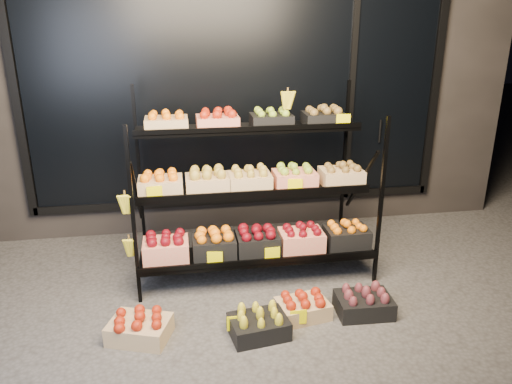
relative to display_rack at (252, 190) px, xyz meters
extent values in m
plane|color=#514F4C|center=(0.02, -0.60, -0.79)|extent=(24.00, 24.00, 0.00)
cube|color=#2D2826|center=(0.02, 2.00, 0.96)|extent=(6.00, 2.00, 3.50)
cube|color=black|center=(0.02, 0.98, 0.76)|extent=(4.20, 0.04, 2.40)
cube|color=black|center=(0.02, 0.96, -0.45)|extent=(4.30, 0.06, 0.08)
cube|color=black|center=(-2.13, 0.96, 0.76)|extent=(0.08, 0.06, 2.50)
cube|color=black|center=(2.17, 0.96, 0.76)|extent=(0.08, 0.06, 2.50)
cube|color=black|center=(1.22, 0.96, 0.76)|extent=(0.06, 0.06, 2.50)
cylinder|color=black|center=(1.57, 0.93, 0.26)|extent=(0.02, 0.02, 0.25)
cube|color=black|center=(-1.01, -0.42, -0.04)|extent=(0.03, 0.03, 1.50)
cube|color=black|center=(1.04, -0.42, -0.04)|extent=(0.03, 0.03, 1.50)
cube|color=black|center=(-1.01, 0.55, 0.04)|extent=(0.03, 0.03, 1.66)
cube|color=black|center=(1.04, 0.55, 0.04)|extent=(0.03, 0.03, 1.66)
cube|color=black|center=(0.02, -0.25, -0.52)|extent=(2.05, 0.42, 0.03)
cube|color=black|center=(0.02, -0.45, -0.49)|extent=(2.05, 0.02, 0.05)
cube|color=black|center=(0.02, 0.05, -0.02)|extent=(2.05, 0.40, 0.03)
cube|color=black|center=(0.02, -0.14, 0.01)|extent=(2.05, 0.02, 0.05)
cube|color=black|center=(0.02, 0.35, 0.48)|extent=(2.05, 0.40, 0.03)
cube|color=black|center=(0.02, 0.16, 0.51)|extent=(2.05, 0.02, 0.05)
cube|color=tan|center=(-0.72, 0.35, 0.55)|extent=(0.38, 0.28, 0.11)
ellipsoid|color=orange|center=(-0.72, 0.35, 0.63)|extent=(0.32, 0.24, 0.07)
cube|color=tan|center=(-0.26, 0.35, 0.55)|extent=(0.38, 0.28, 0.11)
ellipsoid|color=#AF190C|center=(-0.26, 0.35, 0.63)|extent=(0.32, 0.24, 0.07)
cube|color=black|center=(0.24, 0.35, 0.55)|extent=(0.38, 0.28, 0.11)
ellipsoid|color=#90B42D|center=(0.24, 0.35, 0.63)|extent=(0.32, 0.24, 0.07)
cube|color=black|center=(0.74, 0.35, 0.55)|extent=(0.38, 0.28, 0.11)
ellipsoid|color=brown|center=(0.74, 0.35, 0.63)|extent=(0.32, 0.24, 0.07)
cube|color=tan|center=(-0.80, 0.05, 0.06)|extent=(0.38, 0.28, 0.14)
ellipsoid|color=orange|center=(-0.80, 0.05, 0.16)|extent=(0.32, 0.24, 0.07)
cube|color=tan|center=(-0.39, 0.05, 0.06)|extent=(0.38, 0.28, 0.14)
ellipsoid|color=#B39532|center=(-0.39, 0.05, 0.16)|extent=(0.32, 0.24, 0.07)
cube|color=tan|center=(-0.01, 0.05, 0.06)|extent=(0.38, 0.28, 0.14)
ellipsoid|color=#B39532|center=(-0.01, 0.05, 0.16)|extent=(0.32, 0.24, 0.07)
cube|color=tan|center=(0.40, 0.05, 0.06)|extent=(0.38, 0.28, 0.14)
ellipsoid|color=#90B42D|center=(0.40, 0.05, 0.16)|extent=(0.32, 0.24, 0.07)
cube|color=tan|center=(0.84, 0.05, 0.06)|extent=(0.38, 0.28, 0.14)
ellipsoid|color=brown|center=(0.84, 0.05, 0.16)|extent=(0.32, 0.24, 0.07)
cube|color=tan|center=(-0.78, -0.25, -0.42)|extent=(0.38, 0.28, 0.18)
ellipsoid|color=maroon|center=(-0.78, -0.25, -0.30)|extent=(0.32, 0.24, 0.07)
cube|color=black|center=(-0.36, -0.25, -0.42)|extent=(0.38, 0.28, 0.18)
ellipsoid|color=orange|center=(-0.36, -0.25, -0.30)|extent=(0.32, 0.24, 0.07)
cube|color=black|center=(0.00, -0.25, -0.42)|extent=(0.38, 0.28, 0.18)
ellipsoid|color=maroon|center=(0.00, -0.25, -0.30)|extent=(0.32, 0.24, 0.07)
cube|color=tan|center=(0.40, -0.25, -0.42)|extent=(0.38, 0.28, 0.18)
ellipsoid|color=maroon|center=(0.40, -0.25, -0.30)|extent=(0.32, 0.24, 0.07)
cube|color=black|center=(0.82, -0.25, -0.42)|extent=(0.38, 0.28, 0.18)
ellipsoid|color=orange|center=(0.82, -0.25, -0.30)|extent=(0.32, 0.24, 0.07)
ellipsoid|color=yellow|center=(-1.06, -0.40, 0.17)|extent=(0.14, 0.08, 0.22)
ellipsoid|color=yellow|center=(-1.06, -0.40, -0.21)|extent=(0.14, 0.08, 0.22)
ellipsoid|color=yellow|center=(0.37, 0.25, 0.83)|extent=(0.14, 0.08, 0.22)
cube|color=#EDDF00|center=(-0.85, -0.10, 0.05)|extent=(0.13, 0.01, 0.12)
cube|color=#EDDF00|center=(0.37, -0.10, 0.05)|extent=(0.13, 0.01, 0.12)
cube|color=#EDDF00|center=(0.88, 0.20, 0.55)|extent=(0.13, 0.01, 0.12)
cube|color=#EDDF00|center=(-0.38, -0.40, -0.45)|extent=(0.13, 0.01, 0.12)
cube|color=#EDDF00|center=(0.11, -0.40, -0.45)|extent=(0.13, 0.01, 0.12)
cube|color=#EDDF00|center=(-0.28, -1.00, -0.73)|extent=(0.13, 0.01, 0.12)
cube|color=#EDDF00|center=(0.20, -1.00, -0.73)|extent=(0.13, 0.01, 0.12)
cube|color=tan|center=(-0.98, -0.93, -0.71)|extent=(0.51, 0.44, 0.15)
ellipsoid|color=#AF190C|center=(-0.98, -0.93, -0.61)|extent=(0.43, 0.37, 0.07)
cube|color=black|center=(-0.11, -1.03, -0.72)|extent=(0.46, 0.37, 0.14)
ellipsoid|color=yellow|center=(-0.11, -1.03, -0.61)|extent=(0.39, 0.31, 0.07)
cube|color=tan|center=(0.27, -0.85, -0.72)|extent=(0.43, 0.35, 0.13)
ellipsoid|color=#AF190C|center=(0.27, -0.85, -0.62)|extent=(0.36, 0.29, 0.07)
cube|color=black|center=(0.77, -0.88, -0.71)|extent=(0.44, 0.34, 0.15)
ellipsoid|color=brown|center=(0.77, -0.88, -0.61)|extent=(0.37, 0.28, 0.07)
camera|label=1|loc=(-0.64, -4.13, 1.49)|focal=35.00mm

